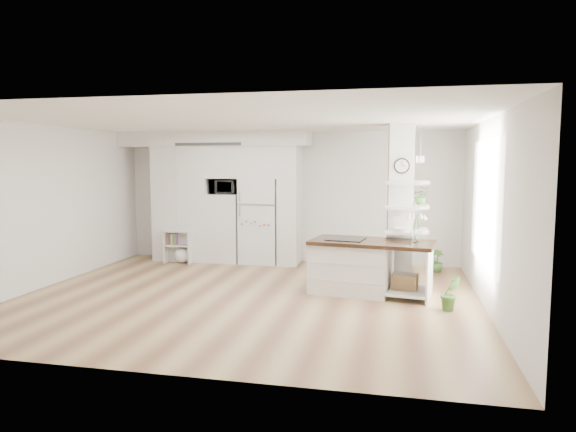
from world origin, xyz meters
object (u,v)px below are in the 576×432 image
bookshelf (180,248)px  floor_plant_a (450,293)px  refrigerator (260,221)px  kitchen_island (358,265)px

bookshelf → floor_plant_a: (5.15, -2.43, -0.05)m
refrigerator → bookshelf: refrigerator is taller
kitchen_island → bookshelf: kitchen_island is taller
kitchen_island → floor_plant_a: kitchen_island is taller
bookshelf → floor_plant_a: bookshelf is taller
kitchen_island → floor_plant_a: 1.54m
kitchen_island → floor_plant_a: (1.34, -0.74, -0.20)m
refrigerator → bookshelf: bearing=-166.8°
floor_plant_a → bookshelf: bearing=154.7°
refrigerator → floor_plant_a: size_ratio=3.53×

